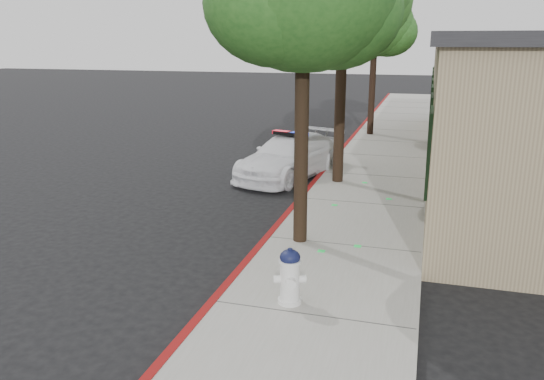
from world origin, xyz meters
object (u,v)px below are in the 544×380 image
(police_car, at_px, (290,156))
(fire_hydrant, at_px, (290,276))
(street_tree_near, at_px, (304,0))
(street_tree_far, at_px, (376,28))

(police_car, distance_m, fire_hydrant, 8.66)
(fire_hydrant, xyz_separation_m, street_tree_near, (-0.46, 2.70, 4.21))
(fire_hydrant, relative_size, street_tree_near, 0.14)
(street_tree_near, xyz_separation_m, street_tree_far, (-0.04, 13.57, -0.19))
(police_car, xyz_separation_m, fire_hydrant, (2.14, -8.39, -0.06))
(fire_hydrant, height_order, street_tree_far, street_tree_far)
(street_tree_near, bearing_deg, street_tree_far, 90.18)
(street_tree_near, bearing_deg, fire_hydrant, -80.25)
(fire_hydrant, height_order, street_tree_near, street_tree_near)
(police_car, bearing_deg, street_tree_near, -56.81)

